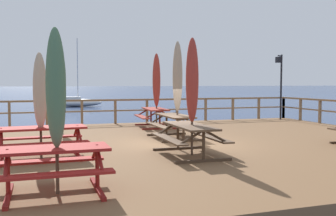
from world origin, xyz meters
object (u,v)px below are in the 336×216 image
at_px(picnic_table_mid_centre, 190,133).
at_px(picnic_table_mid_right, 54,160).
at_px(picnic_table_mid_left, 175,121).
at_px(patio_umbrella_tall_front, 56,89).
at_px(patio_umbrella_short_mid, 40,91).
at_px(picnic_table_front_left, 41,135).
at_px(patio_umbrella_short_front, 178,77).
at_px(lamp_post_hooked, 280,77).
at_px(sailboat_distant, 75,102).
at_px(patio_umbrella_short_back, 156,80).
at_px(patio_umbrella_tall_back_left, 192,81).
at_px(patio_umbrella_tall_mid_left, 61,80).
at_px(picnic_table_front_right, 155,113).

xyz_separation_m(picnic_table_mid_centre, picnic_table_mid_right, (-3.35, -2.47, -0.01)).
xyz_separation_m(picnic_table_mid_right, picnic_table_mid_left, (3.99, 5.42, 0.01)).
bearing_deg(patio_umbrella_tall_front, patio_umbrella_short_mid, 94.14).
bearing_deg(picnic_table_front_left, picnic_table_mid_centre, -11.10).
height_order(picnic_table_mid_right, picnic_table_mid_left, same).
xyz_separation_m(patio_umbrella_short_front, lamp_post_hooked, (6.99, 4.55, 0.11)).
height_order(lamp_post_hooked, sailboat_distant, sailboat_distant).
height_order(patio_umbrella_short_back, sailboat_distant, sailboat_distant).
height_order(patio_umbrella_short_back, lamp_post_hooked, lamp_post_hooked).
height_order(patio_umbrella_tall_back_left, patio_umbrella_short_mid, patio_umbrella_tall_back_left).
height_order(picnic_table_mid_left, sailboat_distant, sailboat_distant).
distance_m(picnic_table_mid_left, patio_umbrella_short_mid, 4.88).
height_order(patio_umbrella_short_mid, patio_umbrella_tall_front, patio_umbrella_tall_front).
bearing_deg(patio_umbrella_tall_mid_left, picnic_table_mid_right, -94.21).
relative_size(patio_umbrella_tall_front, sailboat_distant, 0.35).
bearing_deg(patio_umbrella_tall_front, picnic_table_mid_left, 54.12).
bearing_deg(patio_umbrella_short_back, picnic_table_mid_left, -96.38).
bearing_deg(picnic_table_mid_centre, patio_umbrella_short_front, 76.06).
bearing_deg(patio_umbrella_tall_back_left, picnic_table_mid_right, -144.05).
height_order(picnic_table_mid_left, patio_umbrella_short_back, patio_umbrella_short_back).
xyz_separation_m(patio_umbrella_tall_mid_left, lamp_post_hooked, (10.47, 1.95, 0.21)).
bearing_deg(patio_umbrella_tall_front, patio_umbrella_short_back, 63.64).
height_order(patio_umbrella_tall_front, patio_umbrella_short_back, patio_umbrella_short_back).
distance_m(picnic_table_mid_right, picnic_table_front_right, 9.72).
bearing_deg(picnic_table_front_right, picnic_table_mid_right, -116.33).
relative_size(picnic_table_mid_right, patio_umbrella_tall_back_left, 0.60).
distance_m(patio_umbrella_short_mid, patio_umbrella_short_front, 4.81).
height_order(picnic_table_front_left, patio_umbrella_tall_front, patio_umbrella_tall_front).
relative_size(picnic_table_mid_centre, picnic_table_front_right, 1.03).
bearing_deg(patio_umbrella_tall_mid_left, patio_umbrella_short_mid, -98.97).
bearing_deg(picnic_table_front_right, patio_umbrella_tall_back_left, -98.16).
height_order(patio_umbrella_tall_back_left, patio_umbrella_short_back, patio_umbrella_short_back).
bearing_deg(picnic_table_mid_left, patio_umbrella_tall_front, -125.88).
relative_size(picnic_table_front_left, lamp_post_hooked, 0.68).
bearing_deg(lamp_post_hooked, picnic_table_mid_right, -138.15).
bearing_deg(patio_umbrella_tall_front, patio_umbrella_tall_back_left, 36.66).
bearing_deg(picnic_table_mid_centre, picnic_table_front_right, 81.27).
bearing_deg(lamp_post_hooked, patio_umbrella_tall_front, -137.94).
height_order(picnic_table_front_right, patio_umbrella_tall_front, patio_umbrella_tall_front).
distance_m(picnic_table_front_left, patio_umbrella_tall_back_left, 3.89).
distance_m(patio_umbrella_tall_front, patio_umbrella_short_front, 6.72).
bearing_deg(patio_umbrella_tall_front, patio_umbrella_short_front, 53.24).
bearing_deg(patio_umbrella_tall_back_left, patio_umbrella_short_front, 77.23).
height_order(picnic_table_front_right, lamp_post_hooked, lamp_post_hooked).
distance_m(patio_umbrella_short_back, patio_umbrella_tall_mid_left, 3.84).
distance_m(picnic_table_front_left, patio_umbrella_short_back, 7.26).
bearing_deg(picnic_table_mid_right, picnic_table_front_right, 63.67).
relative_size(patio_umbrella_short_mid, patio_umbrella_short_back, 0.84).
distance_m(picnic_table_front_right, patio_umbrella_short_mid, 7.25).
relative_size(picnic_table_front_left, picnic_table_mid_right, 1.23).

